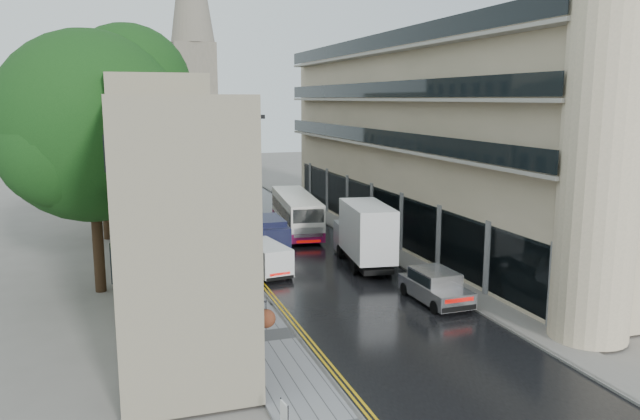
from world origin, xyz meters
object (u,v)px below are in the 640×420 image
cream_bus (288,221)px  white_lorry (354,241)px  tree_near (93,160)px  estate_sign (285,418)px  silver_hatchback (436,297)px  pedestrian (218,249)px  tree_far (103,153)px  lamp_post_far (206,172)px  white_van (262,266)px  lamp_post_near (248,204)px  navy_van (260,240)px

cream_bus → white_lorry: white_lorry is taller
tree_near → estate_sign: (5.45, -16.84, -6.36)m
silver_hatchback → pedestrian: pedestrian is taller
tree_far → lamp_post_far: bearing=18.3°
white_van → white_lorry: bearing=-9.7°
pedestrian → estate_sign: pedestrian is taller
pedestrian → lamp_post_near: bearing=77.1°
navy_van → lamp_post_far: 12.31m
lamp_post_far → estate_sign: size_ratio=8.97×
tree_far → silver_hatchback: 26.74m
tree_far → cream_bus: size_ratio=1.20×
pedestrian → lamp_post_far: lamp_post_far is taller
white_van → estate_sign: white_van is taller
white_lorry → navy_van: white_lorry is taller
silver_hatchback → tree_far: bearing=122.9°
silver_hatchback → navy_van: (-5.56, 12.36, 0.41)m
cream_bus → tree_far: bearing=165.7°
white_lorry → white_van: (-5.39, 0.08, -1.03)m
silver_hatchback → estate_sign: (-9.52, -8.14, -0.26)m
tree_far → silver_hatchback: bearing=-55.9°
white_lorry → estate_sign: white_lorry is taller
tree_near → cream_bus: bearing=33.6°
lamp_post_far → navy_van: bearing=-57.7°
tree_far → estate_sign: tree_far is taller
cream_bus → lamp_post_far: lamp_post_far is taller
cream_bus → white_van: 10.26m
tree_near → navy_van: bearing=21.3°
tree_near → white_van: 10.41m
cream_bus → pedestrian: (-5.70, -4.71, -0.50)m
tree_near → tree_far: bearing=88.7°
white_lorry → lamp_post_far: 17.90m
cream_bus → white_lorry: 9.60m
tree_near → estate_sign: bearing=-72.1°
pedestrian → navy_van: bearing=163.0°
pedestrian → estate_sign: (-1.33, -20.41, -0.35)m
tree_near → lamp_post_far: size_ratio=1.66×
white_lorry → silver_hatchback: white_lorry is taller
lamp_post_near → tree_far: bearing=139.3°
cream_bus → silver_hatchback: cream_bus is taller
tree_near → cream_bus: tree_near is taller
lamp_post_far → white_lorry: bearing=-45.6°
silver_hatchback → pedestrian: 14.76m
pedestrian → lamp_post_near: (0.64, -6.03, 3.70)m
white_van → tree_near: bearing=163.6°
tree_far → navy_van: bearing=-45.7°
lamp_post_far → silver_hatchback: bearing=-48.9°
pedestrian → tree_near: bearing=8.9°
tree_far → pedestrian: tree_far is taller
tree_far → white_lorry: size_ratio=1.68×
white_lorry → silver_hatchback: bearing=-73.7°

